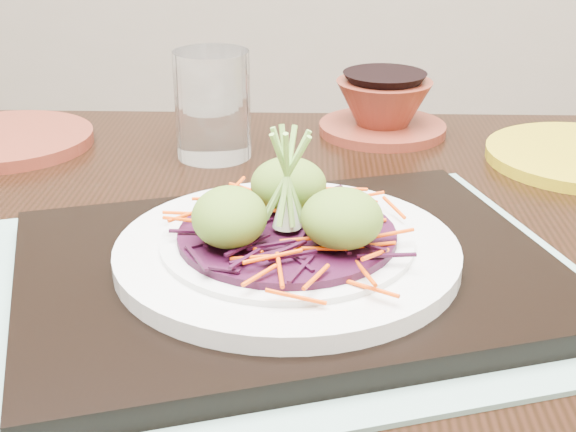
{
  "coord_description": "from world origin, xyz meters",
  "views": [
    {
      "loc": [
        0.13,
        -0.55,
        1.03
      ],
      "look_at": [
        0.11,
        0.01,
        0.79
      ],
      "focal_mm": 50.0,
      "sensor_mm": 36.0,
      "label": 1
    }
  ],
  "objects_px": {
    "serving_tray": "(287,271)",
    "terracotta_side_plate": "(6,140)",
    "terracotta_bowl_set": "(383,110)",
    "white_plate": "(287,250)",
    "dining_table": "(266,346)",
    "water_glass": "(213,105)"
  },
  "relations": [
    {
      "from": "serving_tray",
      "to": "terracotta_side_plate",
      "type": "relative_size",
      "value": 2.03
    },
    {
      "from": "serving_tray",
      "to": "terracotta_side_plate",
      "type": "bearing_deg",
      "value": 118.79
    },
    {
      "from": "white_plate",
      "to": "terracotta_bowl_set",
      "type": "relative_size",
      "value": 1.47
    },
    {
      "from": "serving_tray",
      "to": "terracotta_bowl_set",
      "type": "bearing_deg",
      "value": 58.06
    },
    {
      "from": "white_plate",
      "to": "water_glass",
      "type": "height_order",
      "value": "water_glass"
    },
    {
      "from": "dining_table",
      "to": "white_plate",
      "type": "distance_m",
      "value": 0.14
    },
    {
      "from": "terracotta_side_plate",
      "to": "terracotta_bowl_set",
      "type": "xyz_separation_m",
      "value": [
        0.43,
        0.06,
        0.02
      ]
    },
    {
      "from": "white_plate",
      "to": "terracotta_bowl_set",
      "type": "height_order",
      "value": "terracotta_bowl_set"
    },
    {
      "from": "dining_table",
      "to": "terracotta_bowl_set",
      "type": "bearing_deg",
      "value": 68.88
    },
    {
      "from": "dining_table",
      "to": "serving_tray",
      "type": "relative_size",
      "value": 3.0
    },
    {
      "from": "serving_tray",
      "to": "terracotta_side_plate",
      "type": "height_order",
      "value": "serving_tray"
    },
    {
      "from": "terracotta_bowl_set",
      "to": "serving_tray",
      "type": "bearing_deg",
      "value": -104.74
    },
    {
      "from": "serving_tray",
      "to": "terracotta_side_plate",
      "type": "distance_m",
      "value": 0.46
    },
    {
      "from": "terracotta_side_plate",
      "to": "water_glass",
      "type": "xyz_separation_m",
      "value": [
        0.24,
        -0.03,
        0.05
      ]
    },
    {
      "from": "terracotta_side_plate",
      "to": "water_glass",
      "type": "relative_size",
      "value": 1.69
    },
    {
      "from": "serving_tray",
      "to": "terracotta_bowl_set",
      "type": "xyz_separation_m",
      "value": [
        0.1,
        0.38,
        0.02
      ]
    },
    {
      "from": "terracotta_side_plate",
      "to": "serving_tray",
      "type": "bearing_deg",
      "value": -44.01
    },
    {
      "from": "water_glass",
      "to": "white_plate",
      "type": "bearing_deg",
      "value": -72.99
    },
    {
      "from": "terracotta_side_plate",
      "to": "terracotta_bowl_set",
      "type": "distance_m",
      "value": 0.43
    },
    {
      "from": "terracotta_side_plate",
      "to": "terracotta_bowl_set",
      "type": "relative_size",
      "value": 1.12
    },
    {
      "from": "serving_tray",
      "to": "dining_table",
      "type": "bearing_deg",
      "value": 90.38
    },
    {
      "from": "white_plate",
      "to": "terracotta_bowl_set",
      "type": "bearing_deg",
      "value": 75.26
    }
  ]
}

